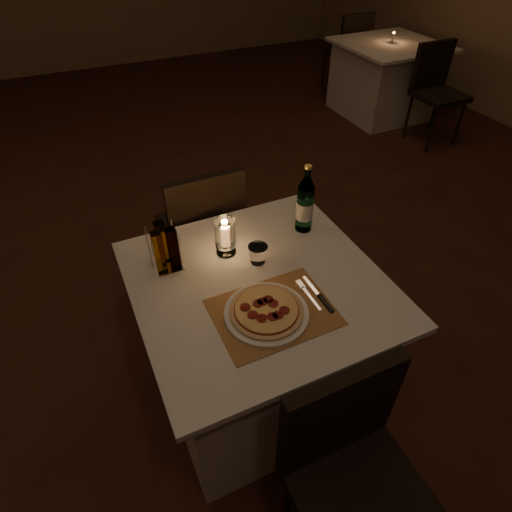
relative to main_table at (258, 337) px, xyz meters
name	(u,v)px	position (x,y,z in m)	size (l,w,h in m)	color
floor	(184,312)	(-0.20, 0.65, -0.38)	(8.00, 10.00, 0.02)	#411E14
main_table	(258,337)	(0.00, 0.00, 0.00)	(1.00, 1.00, 0.74)	silver
chair_near	(351,462)	(0.00, -0.71, 0.18)	(0.42, 0.42, 0.90)	black
chair_far	(203,224)	(0.00, 0.71, 0.18)	(0.42, 0.42, 0.90)	black
placemat	(273,312)	(-0.02, -0.18, 0.37)	(0.45, 0.34, 0.00)	#AA713B
plate	(266,313)	(-0.05, -0.18, 0.38)	(0.32, 0.32, 0.01)	white
pizza	(266,310)	(-0.05, -0.18, 0.39)	(0.28, 0.28, 0.02)	#D8B77F
fork	(307,293)	(0.14, -0.15, 0.37)	(0.02, 0.18, 0.00)	silver
knife	(322,299)	(0.18, -0.21, 0.37)	(0.02, 0.22, 0.01)	black
tumbler	(258,254)	(0.05, 0.11, 0.41)	(0.08, 0.08, 0.08)	white
water_bottle	(305,205)	(0.34, 0.23, 0.50)	(0.08, 0.08, 0.33)	#57A272
hurricane_candle	(225,234)	(-0.05, 0.22, 0.47)	(0.09, 0.09, 0.17)	white
cruet_caddy	(165,249)	(-0.31, 0.24, 0.46)	(0.12, 0.12, 0.21)	white
neighbor_table_right	(385,79)	(2.76, 2.61, 0.00)	(1.00, 1.00, 0.74)	silver
neighbor_chair_ra	(436,83)	(2.76, 1.90, 0.18)	(0.42, 0.42, 0.90)	black
neighbor_chair_rb	(350,45)	(2.76, 3.33, 0.18)	(0.42, 0.42, 0.90)	black
neighbor_candle_right	(393,38)	(2.76, 2.61, 0.41)	(0.03, 0.03, 0.11)	white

